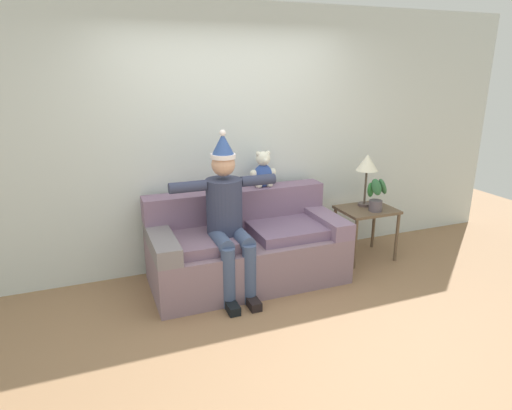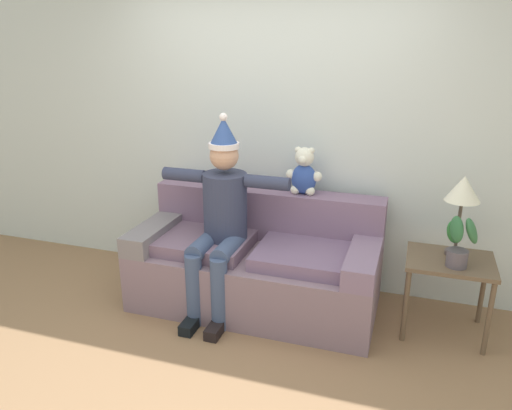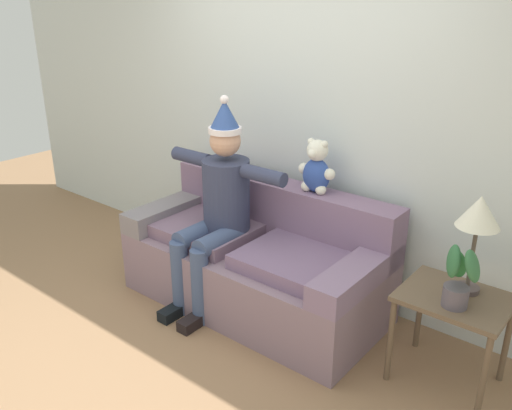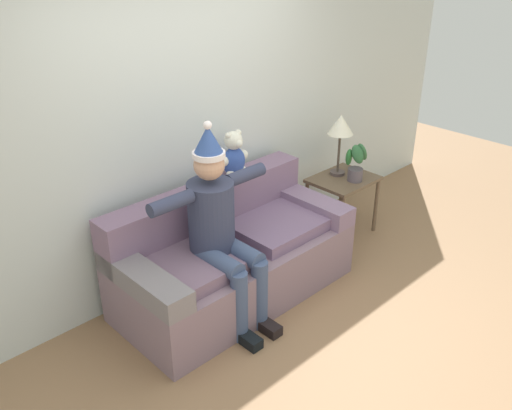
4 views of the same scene
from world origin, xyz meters
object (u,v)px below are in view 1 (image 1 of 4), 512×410
Objects in this scene: teddy_bear at (263,171)px; potted_plant at (376,195)px; table_lamp at (367,165)px; couch at (246,247)px; side_table at (366,216)px; person_seated at (227,213)px.

teddy_bear is 1.25m from potted_plant.
table_lamp is 1.53× the size of potted_plant.
teddy_bear is 0.65× the size of table_lamp.
potted_plant is (0.00, -0.20, -0.29)m from table_lamp.
couch is 1.44m from side_table.
person_seated reaches higher than teddy_bear.
person_seated reaches higher than couch.
teddy_bear reaches higher than table_lamp.
person_seated reaches higher than table_lamp.
side_table is (1.67, 0.18, -0.29)m from person_seated.
couch is at bearing -179.63° from side_table.
table_lamp is (1.46, 0.11, 0.70)m from couch.
table_lamp is at bearing 90.26° from potted_plant.
potted_plant is at bearing -17.57° from teddy_bear.
couch is 0.53m from person_seated.
teddy_bear reaches higher than side_table.
teddy_bear is at bearing 42.76° from couch.
potted_plant is at bearing -3.66° from couch.
couch is at bearing 34.78° from person_seated.
teddy_bear is 1.18m from table_lamp.
teddy_bear is 0.64× the size of side_table.
couch is 0.81m from teddy_bear.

